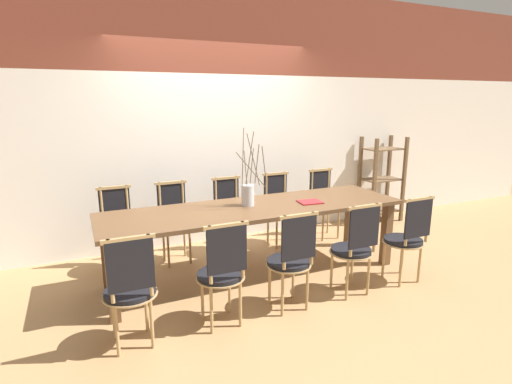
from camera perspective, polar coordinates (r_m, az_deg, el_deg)
The scene contains 16 objects.
ground_plane at distance 4.32m, azimuth 0.00°, elevation -11.78°, with size 16.00×16.00×0.00m, color #A87F51.
wall_rear at distance 5.12m, azimuth -6.05°, elevation 10.59°, with size 12.00×0.06×3.20m.
dining_table at distance 4.09m, azimuth 0.00°, elevation -3.24°, with size 3.11×0.87×0.76m.
chair_near_leftend at distance 3.12m, azimuth -17.50°, elevation -12.82°, with size 0.40×0.40×0.91m.
chair_near_left at distance 3.26m, azimuth -4.84°, elevation -11.06°, with size 0.40×0.40×0.91m.
chair_near_center at distance 3.50m, azimuth 5.08°, elevation -9.30°, with size 0.40×0.40×0.91m.
chair_near_right at distance 3.86m, azimuth 13.90°, elevation -7.48°, with size 0.40×0.40×0.91m.
chair_near_rightend at distance 4.27m, azimuth 20.80°, elevation -5.93°, with size 0.40×0.40×0.91m.
chair_far_leftend at distance 4.55m, azimuth -19.19°, elevation -4.67°, with size 0.40×0.40×0.91m.
chair_far_left at distance 4.63m, azimuth -11.56°, elevation -3.86°, with size 0.40×0.40×0.91m.
chair_far_center at distance 4.81m, azimuth -3.80°, elevation -2.97°, with size 0.40×0.40×0.91m.
chair_far_right at distance 5.08m, azimuth 3.35°, elevation -2.09°, with size 0.40×0.40×0.91m.
chair_far_rightend at distance 5.42m, azimuth 9.73°, elevation -1.28°, with size 0.40×0.40×0.91m.
vase_centerpiece at distance 4.06m, azimuth -1.14°, elevation -0.20°, with size 0.41×0.31×0.79m.
book_stack at distance 4.25m, azimuth 7.72°, elevation -1.42°, with size 0.26×0.22×0.01m.
shelving_rack at distance 6.32m, azimuth 17.49°, elevation 1.71°, with size 0.61×0.38×1.28m.
Camera 1 is at (-1.62, -3.57, 1.82)m, focal length 28.00 mm.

